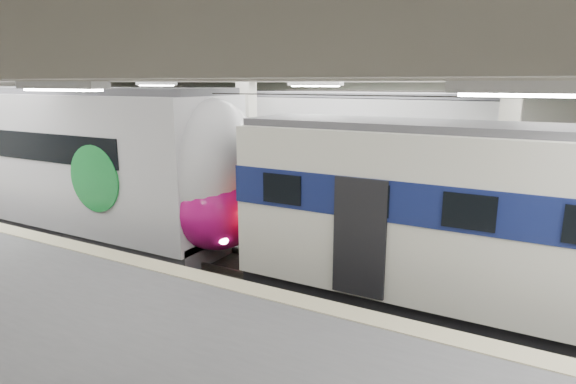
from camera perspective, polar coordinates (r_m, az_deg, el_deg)
The scene contains 4 objects.
station_hall at distance 10.73m, azimuth -5.67°, elevation 3.46°, with size 36.00×24.00×5.75m.
modern_emu at distance 17.36m, azimuth -23.22°, elevation 3.16°, with size 15.19×3.13×4.83m.
older_rer at distance 10.79m, azimuth 26.67°, elevation -3.56°, with size 12.52×2.77×4.17m.
far_train at distance 18.26m, azimuth 0.88°, elevation 4.74°, with size 14.76×3.40×4.66m.
Camera 1 is at (6.06, -10.42, 4.99)m, focal length 30.00 mm.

